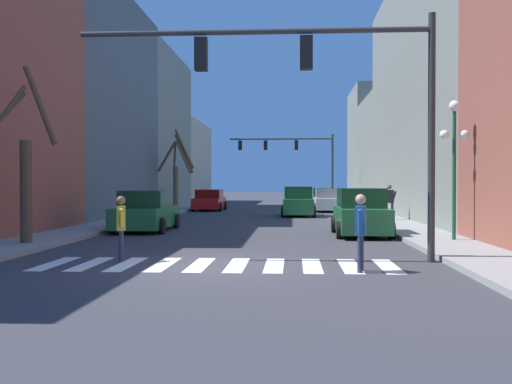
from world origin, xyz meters
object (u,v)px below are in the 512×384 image
at_px(car_parked_left_far, 328,201).
at_px(car_parked_left_mid, 323,198).
at_px(car_parked_right_mid, 209,201).
at_px(traffic_signal_far, 293,152).
at_px(car_parked_left_near, 146,212).
at_px(car_driving_toward_lane, 298,202).
at_px(pedestrian_waiting_at_curb, 389,199).
at_px(traffic_signal_near, 321,78).
at_px(car_driving_away_lane, 361,214).
at_px(street_lamp_right_corner, 454,141).
at_px(street_tree_right_far, 25,169).
at_px(pedestrian_crossing_street, 121,223).
at_px(pedestrian_on_right_sidewalk, 361,226).
at_px(street_tree_right_mid, 177,170).

relative_size(car_parked_left_far, car_parked_left_mid, 1.01).
bearing_deg(car_parked_left_mid, car_parked_right_mid, 129.05).
distance_m(traffic_signal_far, car_parked_left_near, 29.06).
bearing_deg(car_driving_toward_lane, traffic_signal_far, 1.05).
height_order(car_parked_left_far, pedestrian_waiting_at_curb, pedestrian_waiting_at_curb).
xyz_separation_m(traffic_signal_far, pedestrian_waiting_at_curb, (4.84, -22.10, -3.57)).
relative_size(traffic_signal_near, car_parked_right_mid, 1.85).
distance_m(car_parked_left_far, car_driving_away_lane, 19.51).
distance_m(car_parked_left_mid, car_parked_right_mid, 11.10).
relative_size(street_lamp_right_corner, car_driving_away_lane, 1.00).
bearing_deg(street_tree_right_far, car_parked_left_near, 71.85).
xyz_separation_m(pedestrian_waiting_at_curb, pedestrian_crossing_street, (-9.19, -15.67, -0.22)).
bearing_deg(traffic_signal_near, traffic_signal_far, 91.05).
bearing_deg(street_lamp_right_corner, car_parked_left_near, 157.12).
bearing_deg(pedestrian_on_right_sidewalk, car_parked_left_far, 7.91).
height_order(car_parked_left_near, pedestrian_crossing_street, car_parked_left_near).
bearing_deg(pedestrian_on_right_sidewalk, car_driving_toward_lane, 12.86).
bearing_deg(pedestrian_waiting_at_curb, street_tree_right_far, -143.85).
bearing_deg(street_lamp_right_corner, car_parked_left_mid, 94.99).
bearing_deg(car_parked_left_mid, street_tree_right_far, 161.64).
height_order(traffic_signal_far, car_parked_left_mid, traffic_signal_far).
bearing_deg(car_driving_toward_lane, pedestrian_crossing_street, 167.64).
bearing_deg(street_lamp_right_corner, pedestrian_crossing_street, -152.97).
relative_size(pedestrian_crossing_street, street_tree_right_far, 0.30).
distance_m(street_lamp_right_corner, car_driving_away_lane, 4.75).
relative_size(car_parked_left_mid, pedestrian_crossing_street, 2.94).
height_order(pedestrian_waiting_at_curb, street_tree_right_mid, street_tree_right_mid).
distance_m(traffic_signal_near, traffic_signal_far, 37.44).
height_order(traffic_signal_far, car_driving_away_lane, traffic_signal_far).
xyz_separation_m(pedestrian_on_right_sidewalk, street_tree_right_far, (-9.74, 4.54, 1.39)).
height_order(pedestrian_on_right_sidewalk, street_tree_right_mid, street_tree_right_mid).
bearing_deg(street_tree_right_mid, pedestrian_waiting_at_curb, -37.17).
distance_m(traffic_signal_far, car_driving_toward_lane, 17.00).
relative_size(traffic_signal_near, car_parked_left_mid, 1.85).
bearing_deg(car_parked_left_near, pedestrian_on_right_sidewalk, -145.60).
relative_size(car_driving_toward_lane, street_tree_right_mid, 0.79).
relative_size(pedestrian_on_right_sidewalk, pedestrian_crossing_street, 1.05).
xyz_separation_m(traffic_signal_near, pedestrian_waiting_at_curb, (4.16, 15.33, -3.43)).
relative_size(pedestrian_waiting_at_curb, street_tree_right_far, 0.32).
height_order(traffic_signal_near, car_parked_left_far, traffic_signal_near).
xyz_separation_m(car_driving_away_lane, pedestrian_crossing_street, (-6.90, -7.91, 0.15)).
relative_size(car_parked_left_near, pedestrian_on_right_sidewalk, 2.73).
bearing_deg(pedestrian_crossing_street, traffic_signal_far, -22.80).
bearing_deg(car_parked_left_near, pedestrian_waiting_at_curb, -61.13).
height_order(car_driving_away_lane, street_tree_right_far, street_tree_right_far).
relative_size(traffic_signal_near, car_parked_left_near, 1.90).
xyz_separation_m(car_parked_left_far, street_tree_right_far, (-10.73, -24.34, 1.66)).
bearing_deg(traffic_signal_far, pedestrian_waiting_at_curb, -77.64).
bearing_deg(traffic_signal_near, pedestrian_on_right_sidewalk, -65.82).
height_order(car_parked_left_near, pedestrian_on_right_sidewalk, pedestrian_on_right_sidewalk).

